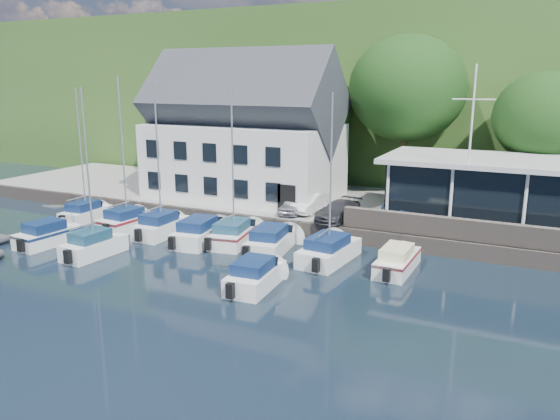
# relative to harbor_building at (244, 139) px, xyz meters

# --- Properties ---
(ground) EXTENTS (180.00, 180.00, 0.00)m
(ground) POSITION_rel_harbor_building_xyz_m (7.00, -16.50, -5.35)
(ground) COLOR black
(ground) RESTS_ON ground
(quay) EXTENTS (60.00, 13.00, 1.00)m
(quay) POSITION_rel_harbor_building_xyz_m (7.00, 1.00, -4.85)
(quay) COLOR gray
(quay) RESTS_ON ground
(quay_face) EXTENTS (60.00, 0.30, 1.00)m
(quay_face) POSITION_rel_harbor_building_xyz_m (7.00, -5.50, -4.85)
(quay_face) COLOR #60554C
(quay_face) RESTS_ON ground
(hillside) EXTENTS (160.00, 75.00, 16.00)m
(hillside) POSITION_rel_harbor_building_xyz_m (7.00, 45.50, 2.65)
(hillside) COLOR #2F4F1D
(hillside) RESTS_ON ground
(field_patch) EXTENTS (50.00, 30.00, 0.30)m
(field_patch) POSITION_rel_harbor_building_xyz_m (15.00, 53.50, 10.80)
(field_patch) COLOR olive
(field_patch) RESTS_ON hillside
(harbor_building) EXTENTS (14.40, 8.20, 8.70)m
(harbor_building) POSITION_rel_harbor_building_xyz_m (0.00, 0.00, 0.00)
(harbor_building) COLOR silver
(harbor_building) RESTS_ON quay
(club_pavilion) EXTENTS (13.20, 7.20, 4.10)m
(club_pavilion) POSITION_rel_harbor_building_xyz_m (18.00, -0.50, -2.30)
(club_pavilion) COLOR black
(club_pavilion) RESTS_ON quay
(seawall) EXTENTS (18.00, 0.50, 1.20)m
(seawall) POSITION_rel_harbor_building_xyz_m (19.00, -5.10, -3.75)
(seawall) COLOR #60554C
(seawall) RESTS_ON quay
(gangway) EXTENTS (1.20, 6.00, 1.40)m
(gangway) POSITION_rel_harbor_building_xyz_m (-9.50, -7.50, -5.35)
(gangway) COLOR silver
(gangway) RESTS_ON ground
(car_silver) EXTENTS (1.68, 3.55, 1.17)m
(car_silver) POSITION_rel_harbor_building_xyz_m (5.82, -3.53, -3.76)
(car_silver) COLOR #AEAEB3
(car_silver) RESTS_ON quay
(car_white) EXTENTS (1.58, 3.90, 1.26)m
(car_white) POSITION_rel_harbor_building_xyz_m (6.69, -2.72, -3.72)
(car_white) COLOR silver
(car_white) RESTS_ON quay
(car_dgrey) EXTENTS (2.23, 4.39, 1.22)m
(car_dgrey) POSITION_rel_harbor_building_xyz_m (9.20, -4.08, -3.74)
(car_dgrey) COLOR #2D2D32
(car_dgrey) RESTS_ON quay
(car_blue) EXTENTS (1.80, 3.64, 1.20)m
(car_blue) POSITION_rel_harbor_building_xyz_m (12.52, -3.30, -3.75)
(car_blue) COLOR #315996
(car_blue) RESTS_ON quay
(flagpole) EXTENTS (2.32, 0.20, 9.66)m
(flagpole) POSITION_rel_harbor_building_xyz_m (16.81, -3.43, 0.48)
(flagpole) COLOR silver
(flagpole) RESTS_ON quay
(tree_0) EXTENTS (6.01, 6.01, 8.22)m
(tree_0) POSITION_rel_harbor_building_xyz_m (-10.64, 6.12, -0.24)
(tree_0) COLOR #13330F
(tree_0) RESTS_ON quay
(tree_1) EXTENTS (6.45, 6.45, 8.81)m
(tree_1) POSITION_rel_harbor_building_xyz_m (-4.75, 5.38, 0.06)
(tree_1) COLOR #13330F
(tree_1) RESTS_ON quay
(tree_2) EXTENTS (7.22, 7.22, 9.87)m
(tree_2) POSITION_rel_harbor_building_xyz_m (3.23, 4.82, 0.59)
(tree_2) COLOR #13330F
(tree_2) RESTS_ON quay
(tree_3) EXTENTS (8.86, 8.86, 12.11)m
(tree_3) POSITION_rel_harbor_building_xyz_m (10.89, 5.94, 1.71)
(tree_3) COLOR #13330F
(tree_3) RESTS_ON quay
(tree_4) EXTENTS (6.87, 6.87, 9.39)m
(tree_4) POSITION_rel_harbor_building_xyz_m (20.49, 5.20, 0.35)
(tree_4) COLOR #13330F
(tree_4) RESTS_ON quay
(boat_r1_0) EXTENTS (2.00, 5.56, 9.07)m
(boat_r1_0) POSITION_rel_harbor_building_xyz_m (-7.99, -8.58, -0.81)
(boat_r1_0) COLOR silver
(boat_r1_0) RESTS_ON ground
(boat_r1_1) EXTENTS (2.58, 5.89, 9.28)m
(boat_r1_1) POSITION_rel_harbor_building_xyz_m (-3.93, -8.97, -0.71)
(boat_r1_1) COLOR silver
(boat_r1_1) RESTS_ON ground
(boat_r1_2) EXTENTS (2.11, 5.82, 9.57)m
(boat_r1_2) POSITION_rel_harbor_building_xyz_m (-1.00, -9.10, -0.56)
(boat_r1_2) COLOR silver
(boat_r1_2) RESTS_ON ground
(boat_r1_3) EXTENTS (2.95, 6.68, 1.57)m
(boat_r1_3) POSITION_rel_harbor_building_xyz_m (2.10, -9.27, -4.57)
(boat_r1_3) COLOR silver
(boat_r1_3) RESTS_ON ground
(boat_r1_4) EXTENTS (3.10, 6.36, 9.03)m
(boat_r1_4) POSITION_rel_harbor_building_xyz_m (4.09, -8.56, -0.83)
(boat_r1_4) COLOR silver
(boat_r1_4) RESTS_ON ground
(boat_r1_5) EXTENTS (2.92, 6.61, 1.49)m
(boat_r1_5) POSITION_rel_harbor_building_xyz_m (6.80, -8.86, -4.60)
(boat_r1_5) COLOR silver
(boat_r1_5) RESTS_ON ground
(boat_r1_6) EXTENTS (2.78, 6.64, 9.19)m
(boat_r1_6) POSITION_rel_harbor_building_xyz_m (10.51, -9.13, -0.75)
(boat_r1_6) COLOR silver
(boat_r1_6) RESTS_ON ground
(boat_r1_7) EXTENTS (1.81, 5.94, 1.40)m
(boat_r1_7) POSITION_rel_harbor_building_xyz_m (14.30, -9.04, -4.65)
(boat_r1_7) COLOR silver
(boat_r1_7) RESTS_ON ground
(boat_r2_0) EXTENTS (2.43, 5.77, 1.52)m
(boat_r2_0) POSITION_rel_harbor_building_xyz_m (-5.95, -13.70, -4.59)
(boat_r2_0) COLOR silver
(boat_r2_0) RESTS_ON ground
(boat_r2_1) EXTENTS (2.20, 5.53, 9.50)m
(boat_r2_1) POSITION_rel_harbor_building_xyz_m (-1.85, -14.14, -0.60)
(boat_r2_1) COLOR silver
(boat_r2_1) RESTS_ON ground
(boat_r2_3) EXTENTS (2.32, 5.66, 1.46)m
(boat_r2_3) POSITION_rel_harbor_building_xyz_m (8.70, -14.34, -4.62)
(boat_r2_3) COLOR silver
(boat_r2_3) RESTS_ON ground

